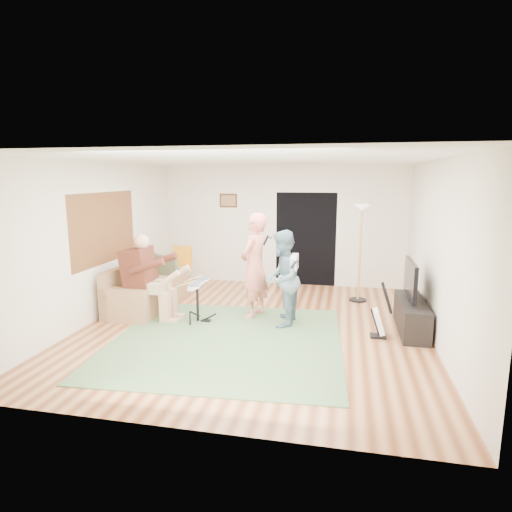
{
  "coord_description": "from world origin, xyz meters",
  "views": [
    {
      "loc": [
        1.4,
        -6.59,
        2.44
      ],
      "look_at": [
        -0.04,
        0.3,
        1.13
      ],
      "focal_mm": 30.0,
      "sensor_mm": 36.0,
      "label": 1
    }
  ],
  "objects_px": {
    "tv_cabinet": "(411,316)",
    "guitarist": "(282,279)",
    "singer": "(255,266)",
    "torchiere_lamp": "(361,236)",
    "guitar_spare": "(379,322)",
    "drum_kit": "(198,304)",
    "sofa": "(145,292)",
    "dining_chair": "(181,276)",
    "television": "(411,279)"
  },
  "relations": [
    {
      "from": "sofa",
      "to": "guitarist",
      "type": "height_order",
      "value": "guitarist"
    },
    {
      "from": "drum_kit",
      "to": "dining_chair",
      "type": "relative_size",
      "value": 0.73
    },
    {
      "from": "singer",
      "to": "tv_cabinet",
      "type": "relative_size",
      "value": 1.31
    },
    {
      "from": "sofa",
      "to": "singer",
      "type": "distance_m",
      "value": 2.28
    },
    {
      "from": "guitarist",
      "to": "guitar_spare",
      "type": "height_order",
      "value": "guitarist"
    },
    {
      "from": "torchiere_lamp",
      "to": "television",
      "type": "height_order",
      "value": "torchiere_lamp"
    },
    {
      "from": "sofa",
      "to": "guitarist",
      "type": "distance_m",
      "value": 2.82
    },
    {
      "from": "singer",
      "to": "torchiere_lamp",
      "type": "height_order",
      "value": "torchiere_lamp"
    },
    {
      "from": "guitarist",
      "to": "tv_cabinet",
      "type": "xyz_separation_m",
      "value": [
        2.07,
        0.15,
        -0.55
      ]
    },
    {
      "from": "dining_chair",
      "to": "guitarist",
      "type": "bearing_deg",
      "value": -39.02
    },
    {
      "from": "drum_kit",
      "to": "tv_cabinet",
      "type": "height_order",
      "value": "drum_kit"
    },
    {
      "from": "tv_cabinet",
      "to": "singer",
      "type": "bearing_deg",
      "value": 175.55
    },
    {
      "from": "singer",
      "to": "sofa",
      "type": "bearing_deg",
      "value": -75.85
    },
    {
      "from": "guitarist",
      "to": "television",
      "type": "relative_size",
      "value": 1.56
    },
    {
      "from": "tv_cabinet",
      "to": "guitarist",
      "type": "bearing_deg",
      "value": -175.85
    },
    {
      "from": "drum_kit",
      "to": "television",
      "type": "height_order",
      "value": "television"
    },
    {
      "from": "singer",
      "to": "dining_chair",
      "type": "bearing_deg",
      "value": -106.28
    },
    {
      "from": "drum_kit",
      "to": "television",
      "type": "distance_m",
      "value": 3.5
    },
    {
      "from": "sofa",
      "to": "tv_cabinet",
      "type": "distance_m",
      "value": 4.81
    },
    {
      "from": "guitar_spare",
      "to": "television",
      "type": "xyz_separation_m",
      "value": [
        0.47,
        0.4,
        0.6
      ]
    },
    {
      "from": "sofa",
      "to": "torchiere_lamp",
      "type": "xyz_separation_m",
      "value": [
        4.0,
        1.2,
        1.03
      ]
    },
    {
      "from": "singer",
      "to": "tv_cabinet",
      "type": "distance_m",
      "value": 2.7
    },
    {
      "from": "sofa",
      "to": "tv_cabinet",
      "type": "xyz_separation_m",
      "value": [
        4.79,
        -0.38,
        -0.03
      ]
    },
    {
      "from": "guitarist",
      "to": "tv_cabinet",
      "type": "distance_m",
      "value": 2.15
    },
    {
      "from": "dining_chair",
      "to": "television",
      "type": "distance_m",
      "value": 4.73
    },
    {
      "from": "torchiere_lamp",
      "to": "dining_chair",
      "type": "xyz_separation_m",
      "value": [
        -3.71,
        -0.05,
        -0.97
      ]
    },
    {
      "from": "singer",
      "to": "torchiere_lamp",
      "type": "distance_m",
      "value": 2.31
    },
    {
      "from": "guitar_spare",
      "to": "sofa",
      "type": "bearing_deg",
      "value": 169.75
    },
    {
      "from": "dining_chair",
      "to": "tv_cabinet",
      "type": "relative_size",
      "value": 0.69
    },
    {
      "from": "tv_cabinet",
      "to": "television",
      "type": "bearing_deg",
      "value": 180.0
    },
    {
      "from": "sofa",
      "to": "drum_kit",
      "type": "xyz_separation_m",
      "value": [
        1.29,
        -0.65,
        0.03
      ]
    },
    {
      "from": "singer",
      "to": "dining_chair",
      "type": "xyz_separation_m",
      "value": [
        -1.89,
        1.32,
        -0.57
      ]
    },
    {
      "from": "guitar_spare",
      "to": "drum_kit",
      "type": "bearing_deg",
      "value": 177.66
    },
    {
      "from": "guitarist",
      "to": "singer",
      "type": "bearing_deg",
      "value": -122.43
    },
    {
      "from": "drum_kit",
      "to": "guitarist",
      "type": "relative_size",
      "value": 0.45
    },
    {
      "from": "torchiere_lamp",
      "to": "drum_kit",
      "type": "bearing_deg",
      "value": -145.72
    },
    {
      "from": "guitarist",
      "to": "guitar_spare",
      "type": "distance_m",
      "value": 1.66
    },
    {
      "from": "singer",
      "to": "television",
      "type": "bearing_deg",
      "value": 104.15
    },
    {
      "from": "tv_cabinet",
      "to": "television",
      "type": "relative_size",
      "value": 1.37
    },
    {
      "from": "drum_kit",
      "to": "singer",
      "type": "bearing_deg",
      "value": 28.17
    },
    {
      "from": "guitarist",
      "to": "dining_chair",
      "type": "height_order",
      "value": "guitarist"
    },
    {
      "from": "guitar_spare",
      "to": "dining_chair",
      "type": "relative_size",
      "value": 0.9
    },
    {
      "from": "sofa",
      "to": "television",
      "type": "height_order",
      "value": "television"
    },
    {
      "from": "television",
      "to": "tv_cabinet",
      "type": "bearing_deg",
      "value": 0.0
    },
    {
      "from": "singer",
      "to": "guitar_spare",
      "type": "height_order",
      "value": "singer"
    },
    {
      "from": "tv_cabinet",
      "to": "drum_kit",
      "type": "bearing_deg",
      "value": -175.53
    },
    {
      "from": "sofa",
      "to": "singer",
      "type": "bearing_deg",
      "value": -4.53
    },
    {
      "from": "sofa",
      "to": "guitar_spare",
      "type": "distance_m",
      "value": 4.34
    },
    {
      "from": "guitar_spare",
      "to": "torchiere_lamp",
      "type": "relative_size",
      "value": 0.46
    },
    {
      "from": "guitar_spare",
      "to": "tv_cabinet",
      "type": "height_order",
      "value": "guitar_spare"
    }
  ]
}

